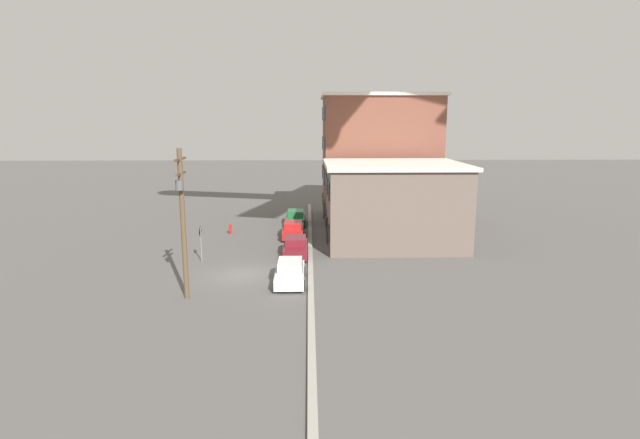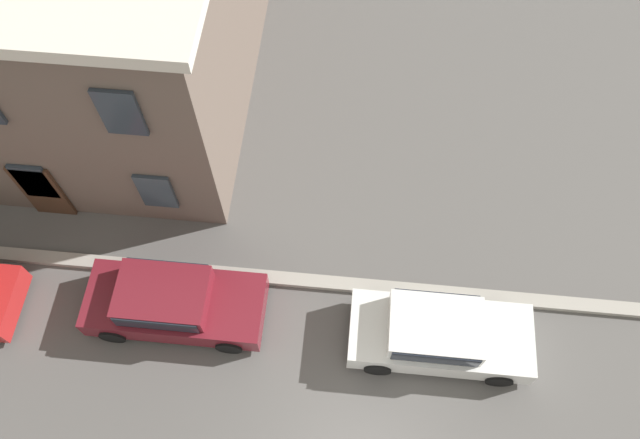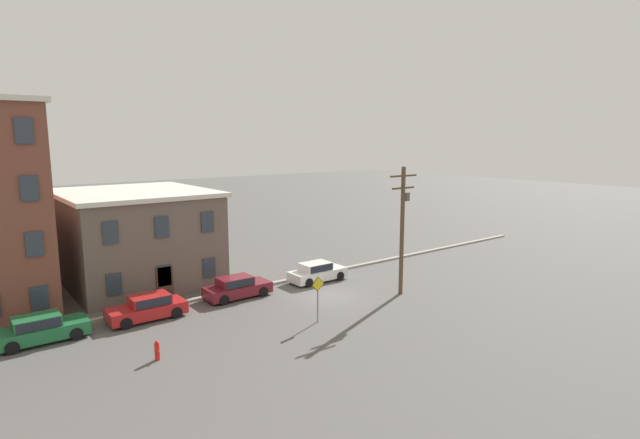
{
  "view_description": "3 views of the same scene",
  "coord_description": "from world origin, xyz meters",
  "px_view_note": "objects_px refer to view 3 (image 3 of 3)",
  "views": [
    {
      "loc": [
        32.0,
        4.39,
        10.1
      ],
      "look_at": [
        1.44,
        5.1,
        4.07
      ],
      "focal_mm": 28.0,
      "sensor_mm": 36.0,
      "label": 1
    },
    {
      "loc": [
        -0.81,
        -1.64,
        15.25
      ],
      "look_at": [
        -1.27,
        3.11,
        6.24
      ],
      "focal_mm": 35.0,
      "sensor_mm": 36.0,
      "label": 2
    },
    {
      "loc": [
        -20.14,
        -25.27,
        10.45
      ],
      "look_at": [
        1.65,
        2.89,
        4.68
      ],
      "focal_mm": 28.0,
      "sensor_mm": 36.0,
      "label": 3
    }
  ],
  "objects_px": {
    "utility_pole": "(403,223)",
    "car_red": "(148,307)",
    "car_green": "(40,328)",
    "caution_sign": "(318,292)",
    "car_maroon": "(237,287)",
    "car_white": "(317,271)",
    "fire_hydrant": "(157,350)"
  },
  "relations": [
    {
      "from": "utility_pole",
      "to": "car_red",
      "type": "bearing_deg",
      "value": 159.52
    },
    {
      "from": "car_red",
      "to": "utility_pole",
      "type": "distance_m",
      "value": 16.86
    },
    {
      "from": "car_green",
      "to": "caution_sign",
      "type": "relative_size",
      "value": 1.63
    },
    {
      "from": "utility_pole",
      "to": "car_maroon",
      "type": "bearing_deg",
      "value": 146.71
    },
    {
      "from": "car_maroon",
      "to": "caution_sign",
      "type": "height_order",
      "value": "caution_sign"
    },
    {
      "from": "car_white",
      "to": "fire_hydrant",
      "type": "height_order",
      "value": "car_white"
    },
    {
      "from": "car_red",
      "to": "car_maroon",
      "type": "distance_m",
      "value": 6.05
    },
    {
      "from": "car_red",
      "to": "caution_sign",
      "type": "height_order",
      "value": "caution_sign"
    },
    {
      "from": "car_maroon",
      "to": "car_red",
      "type": "bearing_deg",
      "value": -176.52
    },
    {
      "from": "car_maroon",
      "to": "car_white",
      "type": "distance_m",
      "value": 6.55
    },
    {
      "from": "car_white",
      "to": "utility_pole",
      "type": "distance_m",
      "value": 7.69
    },
    {
      "from": "car_maroon",
      "to": "fire_hydrant",
      "type": "distance_m",
      "value": 9.75
    },
    {
      "from": "car_red",
      "to": "car_maroon",
      "type": "bearing_deg",
      "value": 3.48
    },
    {
      "from": "car_maroon",
      "to": "utility_pole",
      "type": "bearing_deg",
      "value": -33.29
    },
    {
      "from": "car_maroon",
      "to": "caution_sign",
      "type": "distance_m",
      "value": 7.1
    },
    {
      "from": "car_red",
      "to": "car_maroon",
      "type": "height_order",
      "value": "same"
    },
    {
      "from": "car_green",
      "to": "car_maroon",
      "type": "height_order",
      "value": "same"
    },
    {
      "from": "car_red",
      "to": "utility_pole",
      "type": "relative_size",
      "value": 0.51
    },
    {
      "from": "car_maroon",
      "to": "car_white",
      "type": "relative_size",
      "value": 1.0
    },
    {
      "from": "utility_pole",
      "to": "car_white",
      "type": "bearing_deg",
      "value": 114.78
    },
    {
      "from": "car_red",
      "to": "car_white",
      "type": "relative_size",
      "value": 1.0
    },
    {
      "from": "car_green",
      "to": "car_red",
      "type": "height_order",
      "value": "same"
    },
    {
      "from": "car_red",
      "to": "fire_hydrant",
      "type": "height_order",
      "value": "car_red"
    },
    {
      "from": "caution_sign",
      "to": "utility_pole",
      "type": "height_order",
      "value": "utility_pole"
    },
    {
      "from": "caution_sign",
      "to": "fire_hydrant",
      "type": "height_order",
      "value": "caution_sign"
    },
    {
      "from": "car_maroon",
      "to": "utility_pole",
      "type": "relative_size",
      "value": 0.51
    },
    {
      "from": "fire_hydrant",
      "to": "car_green",
      "type": "bearing_deg",
      "value": 124.62
    },
    {
      "from": "utility_pole",
      "to": "fire_hydrant",
      "type": "relative_size",
      "value": 9.01
    },
    {
      "from": "car_green",
      "to": "utility_pole",
      "type": "height_order",
      "value": "utility_pole"
    },
    {
      "from": "car_green",
      "to": "car_white",
      "type": "xyz_separation_m",
      "value": [
        18.16,
        0.11,
        0.0
      ]
    },
    {
      "from": "car_red",
      "to": "caution_sign",
      "type": "relative_size",
      "value": 1.63
    },
    {
      "from": "car_green",
      "to": "fire_hydrant",
      "type": "distance_m",
      "value": 7.1
    }
  ]
}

